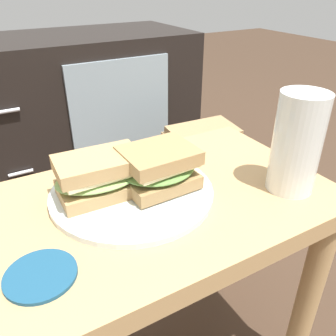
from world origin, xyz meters
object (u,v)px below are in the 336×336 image
(tv_cabinet, at_px, (74,110))
(paper_bag, at_px, (201,173))
(sandwich_back, at_px, (161,167))
(beer_glass, at_px, (297,145))
(plate, at_px, (132,192))
(sandwich_front, at_px, (100,176))
(coaster, at_px, (41,275))

(tv_cabinet, bearing_deg, paper_bag, -60.18)
(sandwich_back, height_order, beer_glass, beer_glass)
(plate, relative_size, paper_bag, 0.79)
(beer_glass, bearing_deg, sandwich_back, 152.65)
(beer_glass, xyz_separation_m, paper_bag, (0.20, 0.53, -0.38))
(plate, distance_m, sandwich_back, 0.06)
(plate, height_order, sandwich_back, sandwich_back)
(paper_bag, bearing_deg, plate, -136.92)
(sandwich_front, bearing_deg, coaster, -135.56)
(coaster, bearing_deg, plate, 32.27)
(sandwich_back, bearing_deg, beer_glass, -27.35)
(beer_glass, distance_m, coaster, 0.42)
(plate, xyz_separation_m, paper_bag, (0.44, 0.41, -0.30))
(coaster, relative_size, paper_bag, 0.26)
(beer_glass, relative_size, paper_bag, 0.49)
(sandwich_front, relative_size, paper_bag, 0.42)
(coaster, bearing_deg, sandwich_back, 23.39)
(tv_cabinet, xyz_separation_m, beer_glass, (0.09, -1.03, 0.25))
(beer_glass, height_order, coaster, beer_glass)
(tv_cabinet, xyz_separation_m, plate, (-0.15, -0.92, 0.17))
(sandwich_back, bearing_deg, plate, 163.65)
(tv_cabinet, distance_m, plate, 0.95)
(sandwich_back, bearing_deg, sandwich_front, 163.65)
(sandwich_front, height_order, coaster, sandwich_front)
(plate, height_order, paper_bag, plate)
(tv_cabinet, height_order, plate, tv_cabinet)
(tv_cabinet, bearing_deg, sandwich_front, -102.48)
(sandwich_front, height_order, sandwich_back, sandwich_back)
(plate, distance_m, beer_glass, 0.28)
(tv_cabinet, xyz_separation_m, sandwich_back, (-0.11, -0.93, 0.22))
(sandwich_back, distance_m, paper_bag, 0.67)
(tv_cabinet, xyz_separation_m, sandwich_front, (-0.20, -0.90, 0.21))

